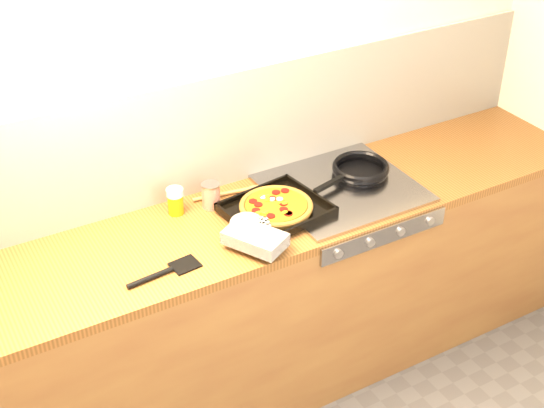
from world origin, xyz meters
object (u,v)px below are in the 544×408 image
tomato_can (211,195)px  pizza_on_tray (269,215)px  juice_glass (175,201)px  frying_pan (360,169)px

tomato_can → pizza_on_tray: bearing=-57.3°
pizza_on_tray → juice_glass: (-0.29, 0.25, 0.02)m
frying_pan → juice_glass: size_ratio=3.83×
tomato_can → juice_glass: 0.15m
pizza_on_tray → frying_pan: 0.53m
pizza_on_tray → tomato_can: tomato_can is taller
tomato_can → juice_glass: bearing=169.1°
pizza_on_tray → juice_glass: bearing=138.9°
frying_pan → tomato_can: (-0.66, 0.10, 0.02)m
pizza_on_tray → frying_pan: pizza_on_tray is taller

